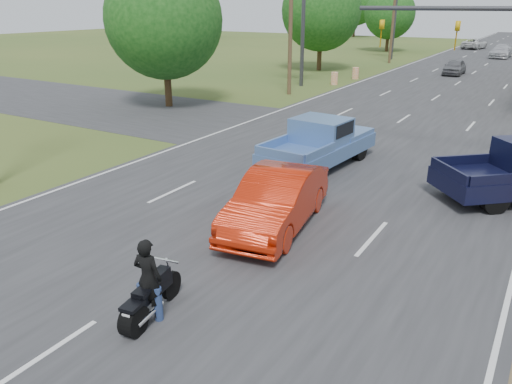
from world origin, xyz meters
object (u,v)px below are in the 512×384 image
Objects in this scene: distant_car_silver at (501,51)px; distant_car_white at (475,44)px; motorcycle at (148,300)px; blue_pickup at (321,142)px; distant_car_grey at (455,67)px; rider at (148,282)px; red_convertible at (276,200)px.

distant_car_silver is 12.95m from distant_car_white.
motorcycle is 11.68m from blue_pickup.
blue_pickup is 31.91m from distant_car_grey.
rider reaches higher than motorcycle.
distant_car_white is (-4.90, 11.99, -0.03)m from distant_car_silver.
distant_car_grey is at bearing -93.67° from distant_car_silver.
blue_pickup reaches higher than red_convertible.
rider is at bearing -99.27° from red_convertible.
distant_car_silver is (0.87, 51.11, -0.21)m from blue_pickup.
blue_pickup is at bearing -89.43° from distant_car_silver.
blue_pickup is 1.48× the size of distant_car_grey.
distant_car_white is (-5.42, 69.29, -0.11)m from red_convertible.
rider is (-0.01, 0.05, 0.40)m from motorcycle.
red_convertible is at bearing -87.93° from distant_car_silver.
red_convertible is 38.16m from distant_car_grey.
distant_car_silver is at bearing -98.52° from rider.
distant_car_white is (-5.41, 74.63, -0.13)m from rider.
distant_car_white is at bearing 98.98° from blue_pickup.
rider is at bearing -77.84° from blue_pickup.
motorcycle is 43.54m from distant_car_grey.
red_convertible is 2.46× the size of motorcycle.
blue_pickup is 63.23m from distant_car_white.
red_convertible is 57.30m from distant_car_silver.
distant_car_silver reaches higher than motorcycle.
motorcycle is 1.20× the size of rider.
blue_pickup is (-1.38, 11.53, 0.12)m from rider.
blue_pickup reaches higher than distant_car_white.
distant_car_white reaches higher than distant_car_grey.
distant_car_grey is at bearing 84.00° from motorcycle.
blue_pickup reaches higher than motorcycle.
distant_car_white is (-3.15, 31.20, 0.04)m from distant_car_grey.
blue_pickup reaches higher than distant_car_silver.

